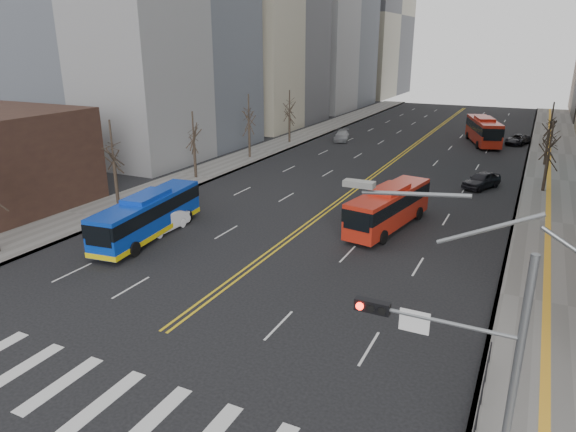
{
  "coord_description": "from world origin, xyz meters",
  "views": [
    {
      "loc": [
        14.8,
        -11.7,
        13.13
      ],
      "look_at": [
        3.85,
        10.78,
        4.7
      ],
      "focal_mm": 32.0,
      "sensor_mm": 36.0,
      "label": 1
    }
  ],
  "objects": [
    {
      "name": "car_dark_far",
      "position": [
        12.5,
        64.76,
        0.67
      ],
      "size": [
        3.46,
        5.25,
        1.34
      ],
      "primitive_type": "imported",
      "rotation": [
        0.0,
        0.0,
        -0.28
      ],
      "color": "black",
      "rests_on": "ground"
    },
    {
      "name": "pedestrian_railing",
      "position": [
        14.3,
        6.0,
        0.82
      ],
      "size": [
        0.06,
        6.06,
        1.02
      ],
      "color": "black",
      "rests_on": "sidewalk_right"
    },
    {
      "name": "blue_bus",
      "position": [
        -9.13,
        14.84,
        1.66
      ],
      "size": [
        3.61,
        10.97,
        3.17
      ],
      "color": "#0B35AF",
      "rests_on": "ground"
    },
    {
      "name": "centerline",
      "position": [
        0.0,
        55.0,
        0.01
      ],
      "size": [
        0.55,
        100.0,
        0.01
      ],
      "color": "gold",
      "rests_on": "ground"
    },
    {
      "name": "car_white",
      "position": [
        -8.92,
        16.15,
        0.73
      ],
      "size": [
        1.64,
        4.46,
        1.46
      ],
      "primitive_type": "imported",
      "rotation": [
        0.0,
        0.0,
        -0.02
      ],
      "color": "white",
      "rests_on": "ground"
    },
    {
      "name": "car_dark_mid",
      "position": [
        10.65,
        38.97,
        0.78
      ],
      "size": [
        3.59,
        4.95,
        1.57
      ],
      "primitive_type": "imported",
      "rotation": [
        0.0,
        0.0,
        -0.43
      ],
      "color": "black",
      "rests_on": "ground"
    },
    {
      "name": "crosswalk",
      "position": [
        0.0,
        0.0,
        0.01
      ],
      "size": [
        26.7,
        4.0,
        0.01
      ],
      "color": "silver",
      "rests_on": "ground"
    },
    {
      "name": "sidewalk_right",
      "position": [
        17.5,
        45.0,
        0.07
      ],
      "size": [
        7.0,
        130.0,
        0.15
      ],
      "primitive_type": "cube",
      "color": "slate",
      "rests_on": "ground"
    },
    {
      "name": "car_silver",
      "position": [
        -10.11,
        56.84,
        0.7
      ],
      "size": [
        3.16,
        5.15,
        1.39
      ],
      "primitive_type": "imported",
      "rotation": [
        0.0,
        0.0,
        0.27
      ],
      "color": "gray",
      "rests_on": "ground"
    },
    {
      "name": "signal_mast",
      "position": [
        13.77,
        2.0,
        4.86
      ],
      "size": [
        5.37,
        0.37,
        9.39
      ],
      "color": "gray",
      "rests_on": "ground"
    },
    {
      "name": "street_trees",
      "position": [
        -7.18,
        34.55,
        4.87
      ],
      "size": [
        35.2,
        47.2,
        7.6
      ],
      "color": "#2B241A",
      "rests_on": "ground"
    },
    {
      "name": "sidewalk_left",
      "position": [
        -16.5,
        45.0,
        0.07
      ],
      "size": [
        5.0,
        130.0,
        0.15
      ],
      "primitive_type": "cube",
      "color": "slate",
      "rests_on": "ground"
    },
    {
      "name": "red_bus_far",
      "position": [
        8.12,
        63.02,
        2.02
      ],
      "size": [
        5.97,
        11.76,
        3.64
      ],
      "color": "red",
      "rests_on": "ground"
    },
    {
      "name": "ground",
      "position": [
        0.0,
        0.0,
        0.0
      ],
      "size": [
        220.0,
        220.0,
        0.0
      ],
      "primitive_type": "plane",
      "color": "black"
    },
    {
      "name": "red_bus_near",
      "position": [
        5.68,
        24.08,
        1.79
      ],
      "size": [
        3.97,
        10.28,
        3.21
      ],
      "color": "red",
      "rests_on": "ground"
    }
  ]
}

